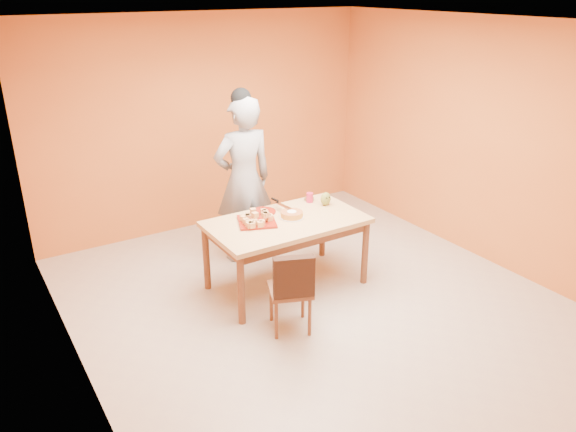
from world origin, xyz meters
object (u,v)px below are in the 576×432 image
dining_table (286,228)px  pastry_platter (257,222)px  magenta_glass (310,198)px  red_dinner_plate (263,212)px  egg_ornament (326,199)px  person (244,181)px  checker_tin (309,199)px  dining_chair (291,288)px  sponge_cake (292,214)px

dining_table → pastry_platter: size_ratio=4.34×
magenta_glass → dining_table: bearing=-148.8°
pastry_platter → red_dinner_plate: size_ratio=1.41×
egg_ornament → person: bearing=111.3°
red_dinner_plate → checker_tin: 0.61m
red_dinner_plate → magenta_glass: (0.58, -0.01, 0.05)m
dining_chair → magenta_glass: 1.39m
red_dinner_plate → magenta_glass: 0.58m
dining_table → egg_ornament: egg_ornament is taller
dining_chair → checker_tin: bearing=71.3°
sponge_cake → checker_tin: (0.44, 0.33, -0.02)m
red_dinner_plate → sponge_cake: bearing=-58.0°
red_dinner_plate → egg_ornament: 0.70m
dining_table → red_dinner_plate: size_ratio=6.09×
person → checker_tin: size_ratio=18.11×
pastry_platter → red_dinner_plate: pastry_platter is taller
sponge_cake → magenta_glass: size_ratio=2.18×
checker_tin → pastry_platter: bearing=-162.9°
checker_tin → person: bearing=139.5°
dining_chair → pastry_platter: bearing=104.4°
sponge_cake → egg_ornament: size_ratio=1.57×
magenta_glass → dining_chair: bearing=-131.1°
egg_ornament → magenta_glass: 0.20m
dining_table → sponge_cake: size_ratio=6.89×
red_dinner_plate → checker_tin: checker_tin is taller
checker_tin → dining_table: bearing=-145.9°
dining_chair → person: 1.67m
dining_chair → egg_ornament: 1.35m
pastry_platter → egg_ornament: egg_ornament is taller
person → pastry_platter: bearing=74.1°
egg_ornament → magenta_glass: egg_ornament is taller
sponge_cake → egg_ornament: bearing=11.4°
person → magenta_glass: bearing=137.2°
magenta_glass → person: bearing=134.9°
dining_chair → red_dinner_plate: 1.12m
red_dinner_plate → sponge_cake: 0.33m
red_dinner_plate → dining_table: bearing=-72.5°
egg_ornament → red_dinner_plate: bearing=144.7°
sponge_cake → dining_table: bearing=-163.6°
pastry_platter → sponge_cake: (0.37, -0.08, 0.03)m
dining_chair → checker_tin: dining_chair is taller
red_dinner_plate → sponge_cake: (0.18, -0.28, 0.03)m
person → magenta_glass: (0.53, -0.54, -0.14)m
dining_chair → pastry_platter: 0.89m
magenta_glass → sponge_cake: bearing=-146.3°
egg_ornament → checker_tin: (-0.06, 0.23, -0.06)m
dining_chair → checker_tin: (0.91, 1.07, 0.34)m
magenta_glass → checker_tin: 0.07m
dining_chair → sponge_cake: 0.95m
person → dining_table: bearing=95.7°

